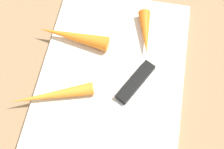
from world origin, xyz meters
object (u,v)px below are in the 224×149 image
at_px(cutting_board, 112,76).
at_px(carrot_longest, 52,95).
at_px(knife, 131,87).
at_px(carrot_medium, 73,36).
at_px(carrot_shortest, 145,33).

distance_m(cutting_board, carrot_longest, 0.11).
bearing_deg(knife, carrot_longest, -44.22).
height_order(carrot_longest, carrot_medium, carrot_medium).
relative_size(cutting_board, carrot_longest, 2.48).
height_order(knife, carrot_shortest, carrot_shortest).
bearing_deg(carrot_medium, carrot_longest, 90.35).
relative_size(knife, carrot_medium, 1.35).
relative_size(carrot_shortest, carrot_longest, 0.64).
bearing_deg(carrot_shortest, knife, -15.40).
height_order(knife, carrot_longest, carrot_longest).
height_order(cutting_board, carrot_medium, carrot_medium).
relative_size(knife, carrot_longest, 1.27).
bearing_deg(carrot_medium, knife, 151.76).
xyz_separation_m(knife, carrot_medium, (-0.08, -0.12, 0.01)).
height_order(carrot_shortest, carrot_medium, carrot_medium).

